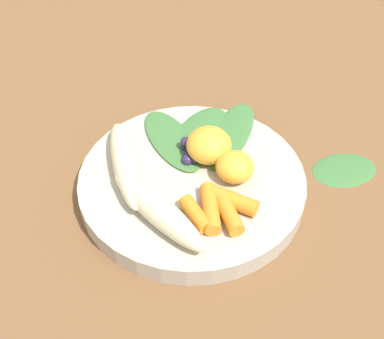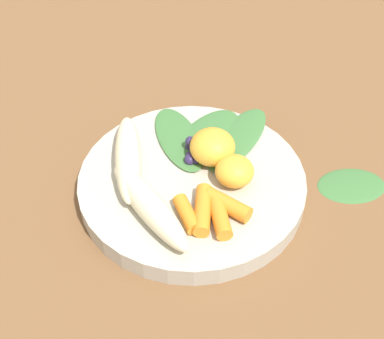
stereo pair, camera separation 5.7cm
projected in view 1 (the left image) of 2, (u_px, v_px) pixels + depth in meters
name	position (u px, v px, depth m)	size (l,w,h in m)	color
ground_plane	(192.00, 190.00, 0.59)	(2.40, 2.40, 0.00)	brown
bowl	(192.00, 183.00, 0.58)	(0.26, 0.26, 0.02)	#B2AD9E
banana_peeled_left	(157.00, 209.00, 0.52)	(0.14, 0.03, 0.03)	beige
banana_peeled_right	(126.00, 164.00, 0.57)	(0.14, 0.03, 0.03)	beige
orange_segment_near	(209.00, 145.00, 0.58)	(0.05, 0.05, 0.04)	#F4A833
orange_segment_far	(235.00, 167.00, 0.56)	(0.04, 0.04, 0.03)	#F4A833
carrot_front	(196.00, 214.00, 0.52)	(0.02, 0.02, 0.05)	orange
carrot_mid_left	(210.00, 208.00, 0.53)	(0.02, 0.02, 0.06)	orange
carrot_mid_right	(225.00, 213.00, 0.52)	(0.02, 0.02, 0.05)	orange
carrot_rear	(234.00, 201.00, 0.54)	(0.02, 0.02, 0.05)	orange
blueberry_pile	(193.00, 149.00, 0.59)	(0.05, 0.04, 0.02)	#2D234C
kale_leaf_left	(230.00, 134.00, 0.62)	(0.13, 0.05, 0.01)	#3D7038
kale_leaf_right	(199.00, 136.00, 0.62)	(0.12, 0.06, 0.01)	#3D7038
kale_leaf_rear	(172.00, 140.00, 0.62)	(0.12, 0.05, 0.01)	#3D7038
kale_leaf_stray	(344.00, 169.00, 0.61)	(0.08, 0.06, 0.01)	#3D7038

